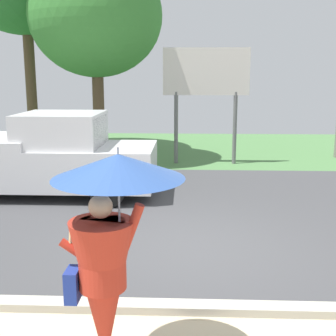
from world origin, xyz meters
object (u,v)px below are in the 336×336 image
Objects in this scene: monk_pedestrian at (107,249)px; roadside_billboard at (206,80)px; pickup_truck at (43,157)px; tree_center_back at (96,16)px.

monk_pedestrian is 10.20m from roadside_billboard.
tree_center_back is at bearing 81.42° from pickup_truck.
pickup_truck is 1.49× the size of roadside_billboard.
tree_center_back is at bearing 173.34° from roadside_billboard.
monk_pedestrian is 11.12m from tree_center_back.
roadside_billboard is at bearing -6.66° from tree_center_back.
tree_center_back is (-3.36, 0.39, 1.89)m from roadside_billboard.
roadside_billboard reaches higher than monk_pedestrian.
roadside_billboard is at bearing 42.72° from pickup_truck.
pickup_truck is at bearing -135.64° from roadside_billboard.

